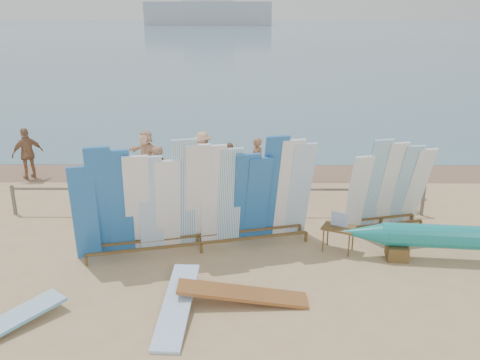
{
  "coord_description": "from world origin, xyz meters",
  "views": [
    {
      "loc": [
        0.76,
        -10.87,
        5.78
      ],
      "look_at": [
        0.66,
        2.75,
        1.17
      ],
      "focal_mm": 38.0,
      "sensor_mm": 36.0,
      "label": 1
    }
  ],
  "objects_px": {
    "beachgoer_10": "(401,183)",
    "beachgoer_4": "(229,166)",
    "side_surfboard_rack": "(389,188)",
    "beachgoer_6": "(241,183)",
    "flat_board_b": "(177,312)",
    "beach_chair_left": "(235,200)",
    "beachgoer_7": "(258,161)",
    "vendor_table": "(338,238)",
    "beachgoer_8": "(405,172)",
    "main_surfboard_rack": "(199,200)",
    "outrigger_canoe": "(474,239)",
    "beachgoer_11": "(146,154)",
    "stroller": "(267,191)",
    "beachgoer_extra_1": "(28,154)",
    "beachgoer_5": "(200,161)",
    "beachgoer_3": "(203,155)",
    "flat_board_c": "(243,302)",
    "beach_chair_right": "(279,199)",
    "beachgoer_2": "(160,173)"
  },
  "relations": [
    {
      "from": "beach_chair_left",
      "to": "beachgoer_2",
      "type": "height_order",
      "value": "beachgoer_2"
    },
    {
      "from": "stroller",
      "to": "beachgoer_8",
      "type": "bearing_deg",
      "value": 28.31
    },
    {
      "from": "side_surfboard_rack",
      "to": "vendor_table",
      "type": "xyz_separation_m",
      "value": [
        -1.54,
        -1.34,
        -0.85
      ]
    },
    {
      "from": "beachgoer_5",
      "to": "beach_chair_right",
      "type": "bearing_deg",
      "value": -18.61
    },
    {
      "from": "stroller",
      "to": "beach_chair_right",
      "type": "bearing_deg",
      "value": -5.53
    },
    {
      "from": "vendor_table",
      "to": "beachgoer_4",
      "type": "xyz_separation_m",
      "value": [
        -2.85,
        4.69,
        0.44
      ]
    },
    {
      "from": "vendor_table",
      "to": "side_surfboard_rack",
      "type": "bearing_deg",
      "value": 65.91
    },
    {
      "from": "vendor_table",
      "to": "beachgoer_7",
      "type": "relative_size",
      "value": 0.63
    },
    {
      "from": "beachgoer_5",
      "to": "beachgoer_7",
      "type": "height_order",
      "value": "beachgoer_7"
    },
    {
      "from": "flat_board_c",
      "to": "flat_board_b",
      "type": "bearing_deg",
      "value": 104.39
    },
    {
      "from": "outrigger_canoe",
      "to": "beachgoer_6",
      "type": "bearing_deg",
      "value": 153.66
    },
    {
      "from": "beachgoer_6",
      "to": "beachgoer_4",
      "type": "distance_m",
      "value": 1.82
    },
    {
      "from": "beachgoer_11",
      "to": "beachgoer_6",
      "type": "relative_size",
      "value": 1.11
    },
    {
      "from": "flat_board_b",
      "to": "beachgoer_8",
      "type": "relative_size",
      "value": 1.73
    },
    {
      "from": "beachgoer_3",
      "to": "beach_chair_left",
      "type": "bearing_deg",
      "value": 88.65
    },
    {
      "from": "outrigger_canoe",
      "to": "stroller",
      "type": "height_order",
      "value": "stroller"
    },
    {
      "from": "beachgoer_8",
      "to": "beachgoer_11",
      "type": "height_order",
      "value": "beachgoer_11"
    },
    {
      "from": "flat_board_b",
      "to": "beach_chair_left",
      "type": "distance_m",
      "value": 5.76
    },
    {
      "from": "flat_board_c",
      "to": "beachgoer_10",
      "type": "relative_size",
      "value": 1.74
    },
    {
      "from": "beachgoer_8",
      "to": "beachgoer_7",
      "type": "bearing_deg",
      "value": -11.77
    },
    {
      "from": "side_surfboard_rack",
      "to": "beachgoer_5",
      "type": "relative_size",
      "value": 1.66
    },
    {
      "from": "beachgoer_11",
      "to": "beachgoer_4",
      "type": "distance_m",
      "value": 3.23
    },
    {
      "from": "beachgoer_6",
      "to": "beachgoer_4",
      "type": "relative_size",
      "value": 0.98
    },
    {
      "from": "beachgoer_11",
      "to": "beachgoer_extra_1",
      "type": "relative_size",
      "value": 0.93
    },
    {
      "from": "beachgoer_2",
      "to": "beachgoer_5",
      "type": "bearing_deg",
      "value": 48.45
    },
    {
      "from": "main_surfboard_rack",
      "to": "flat_board_c",
      "type": "relative_size",
      "value": 2.18
    },
    {
      "from": "beachgoer_10",
      "to": "beachgoer_4",
      "type": "relative_size",
      "value": 0.98
    },
    {
      "from": "vendor_table",
      "to": "beachgoer_7",
      "type": "xyz_separation_m",
      "value": [
        -1.87,
        5.06,
        0.48
      ]
    },
    {
      "from": "main_surfboard_rack",
      "to": "side_surfboard_rack",
      "type": "relative_size",
      "value": 2.22
    },
    {
      "from": "beachgoer_5",
      "to": "beachgoer_10",
      "type": "relative_size",
      "value": 1.03
    },
    {
      "from": "flat_board_b",
      "to": "beachgoer_4",
      "type": "distance_m",
      "value": 7.52
    },
    {
      "from": "beach_chair_left",
      "to": "beachgoer_6",
      "type": "distance_m",
      "value": 0.58
    },
    {
      "from": "side_surfboard_rack",
      "to": "beachgoer_6",
      "type": "bearing_deg",
      "value": 144.13
    },
    {
      "from": "beachgoer_6",
      "to": "beachgoer_2",
      "type": "height_order",
      "value": "beachgoer_2"
    },
    {
      "from": "flat_board_c",
      "to": "stroller",
      "type": "xyz_separation_m",
      "value": [
        0.73,
        5.55,
        0.45
      ]
    },
    {
      "from": "outrigger_canoe",
      "to": "beachgoer_2",
      "type": "relative_size",
      "value": 3.7
    },
    {
      "from": "beachgoer_2",
      "to": "flat_board_c",
      "type": "bearing_deg",
      "value": -72.22
    },
    {
      "from": "beachgoer_11",
      "to": "beach_chair_left",
      "type": "bearing_deg",
      "value": -4.61
    },
    {
      "from": "stroller",
      "to": "beachgoer_6",
      "type": "distance_m",
      "value": 0.88
    },
    {
      "from": "beachgoer_11",
      "to": "beachgoer_7",
      "type": "relative_size",
      "value": 1.03
    },
    {
      "from": "beach_chair_right",
      "to": "beachgoer_10",
      "type": "relative_size",
      "value": 0.52
    },
    {
      "from": "side_surfboard_rack",
      "to": "beachgoer_7",
      "type": "xyz_separation_m",
      "value": [
        -3.42,
        3.72,
        -0.37
      ]
    },
    {
      "from": "beachgoer_6",
      "to": "beachgoer_extra_1",
      "type": "bearing_deg",
      "value": 100.85
    },
    {
      "from": "vendor_table",
      "to": "beach_chair_right",
      "type": "height_order",
      "value": "vendor_table"
    },
    {
      "from": "stroller",
      "to": "beachgoer_7",
      "type": "bearing_deg",
      "value": 113.52
    },
    {
      "from": "main_surfboard_rack",
      "to": "beachgoer_8",
      "type": "bearing_deg",
      "value": 18.2
    },
    {
      "from": "flat_board_b",
      "to": "beach_chair_left",
      "type": "xyz_separation_m",
      "value": [
        1.05,
        5.66,
        0.23
      ]
    },
    {
      "from": "beach_chair_right",
      "to": "beachgoer_10",
      "type": "distance_m",
      "value": 3.71
    },
    {
      "from": "outrigger_canoe",
      "to": "vendor_table",
      "type": "distance_m",
      "value": 3.17
    },
    {
      "from": "beach_chair_left",
      "to": "beachgoer_6",
      "type": "height_order",
      "value": "beachgoer_6"
    }
  ]
}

